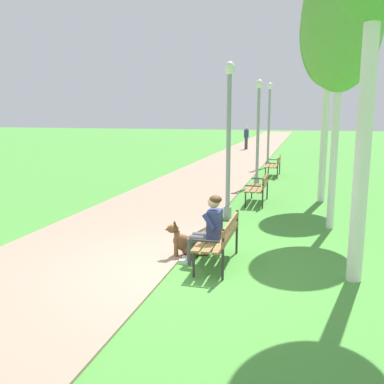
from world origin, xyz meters
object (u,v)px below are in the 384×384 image
Objects in this scene: park_bench_far at (274,164)px; dog_brown at (185,244)px; lamp_post_far at (269,124)px; lamp_post_near at (229,139)px; park_bench_mid at (259,186)px; birch_tree_third at (330,33)px; pedestrian_distant at (246,138)px; lamp_post_mid at (258,131)px; park_bench_near at (220,237)px; person_seated_on_near_bench at (209,227)px; birch_tree_second at (342,23)px.

dog_brown is at bearing -94.12° from park_bench_far.
lamp_post_far reaches higher than dog_brown.
park_bench_mid is at bearing 74.64° from lamp_post_near.
lamp_post_far reaches higher than park_bench_mid.
birch_tree_third is 3.96× the size of pedestrian_distant.
lamp_post_mid is 4.47m from birch_tree_third.
pedestrian_distant is at bearing 96.96° from park_bench_near.
park_bench_near is 11.07m from park_bench_far.
park_bench_near is at bearing 5.12° from person_seated_on_near_bench.
lamp_post_near is 0.59× the size of birch_tree_third.
lamp_post_far reaches higher than park_bench_near.
birch_tree_second is (2.48, -0.33, 2.55)m from lamp_post_near.
pedestrian_distant is (-2.20, 23.53, 0.58)m from dog_brown.
park_bench_far is 11.09m from person_seated_on_near_bench.
park_bench_near reaches higher than dog_brown.
dog_brown is at bearing -98.44° from park_bench_mid.
lamp_post_mid is 0.94× the size of lamp_post_far.
park_bench_near is at bearing -122.97° from birch_tree_second.
lamp_post_far is at bearing 100.26° from park_bench_far.
park_bench_far is at bearing 88.52° from person_seated_on_near_bench.
lamp_post_near is 1.01× the size of lamp_post_mid.
birch_tree_second is at bearing -77.48° from lamp_post_far.
birch_tree_third is at bearing -73.59° from lamp_post_far.
park_bench_near is 0.39× the size of lamp_post_near.
person_seated_on_near_bench is (-0.21, -0.02, 0.17)m from park_bench_near.
lamp_post_mid is (0.32, 8.53, 1.72)m from dog_brown.
birch_tree_third reaches higher than lamp_post_near.
park_bench_mid is 0.91× the size of pedestrian_distant.
park_bench_mid is at bearing -82.25° from lamp_post_mid.
birch_tree_second reaches higher than dog_brown.
person_seated_on_near_bench is at bearing -108.38° from birch_tree_third.
lamp_post_mid is at bearing 92.51° from park_bench_near.
dog_brown is at bearing -133.49° from birch_tree_second.
pedestrian_distant reaches higher than person_seated_on_near_bench.
pedestrian_distant is (-4.89, 20.70, -3.71)m from birch_tree_second.
park_bench_far is 0.91× the size of pedestrian_distant.
lamp_post_far is 8.74m from birch_tree_third.
lamp_post_near is (-0.49, 3.38, 1.49)m from park_bench_near.
person_seated_on_near_bench is at bearing -85.20° from lamp_post_near.
pedestrian_distant is (-4.76, 17.55, -4.04)m from birch_tree_third.
park_bench_near is 8.89m from lamp_post_mid.
pedestrian_distant is (-2.41, 20.37, -1.16)m from lamp_post_near.
pedestrian_distant is (-2.97, 18.33, 0.33)m from park_bench_mid.
lamp_post_near reaches higher than pedestrian_distant.
park_bench_far is (0.08, 11.07, 0.00)m from park_bench_near.
park_bench_far is at bearing 78.68° from lamp_post_mid.
park_bench_mid reaches higher than dog_brown.
park_bench_near is at bearing -17.90° from dog_brown.
lamp_post_far is (-0.10, 5.39, 0.12)m from lamp_post_mid.
lamp_post_near is (-0.29, 3.40, 1.32)m from person_seated_on_near_bench.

